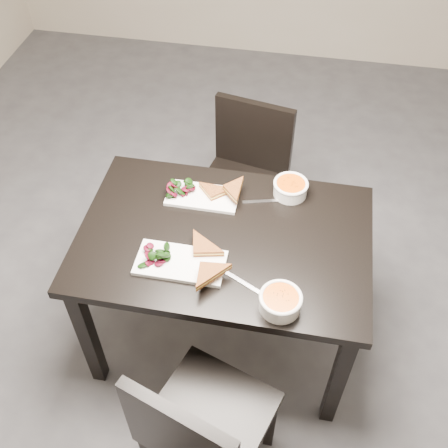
# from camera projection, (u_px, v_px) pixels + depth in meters

# --- Properties ---
(ground) EXTENTS (5.00, 5.00, 0.00)m
(ground) POSITION_uv_depth(u_px,v_px,m) (273.00, 293.00, 2.91)
(ground) COLOR #47474C
(ground) RESTS_ON ground
(table) EXTENTS (1.20, 0.80, 0.75)m
(table) POSITION_uv_depth(u_px,v_px,m) (224.00, 251.00, 2.27)
(table) COLOR black
(table) RESTS_ON ground
(chair_near) EXTENTS (0.53, 0.53, 0.85)m
(chair_near) POSITION_uv_depth(u_px,v_px,m) (199.00, 428.00, 1.93)
(chair_near) COLOR black
(chair_near) RESTS_ON ground
(chair_far) EXTENTS (0.49, 0.49, 0.85)m
(chair_far) POSITION_uv_depth(u_px,v_px,m) (245.00, 172.00, 2.86)
(chair_far) COLOR black
(chair_far) RESTS_ON ground
(plate_near) EXTENTS (0.35, 0.17, 0.02)m
(plate_near) POSITION_uv_depth(u_px,v_px,m) (180.00, 263.00, 2.09)
(plate_near) COLOR white
(plate_near) RESTS_ON table
(sandwich_near) EXTENTS (0.20, 0.17, 0.06)m
(sandwich_near) POSITION_uv_depth(u_px,v_px,m) (197.00, 256.00, 2.06)
(sandwich_near) COLOR #9D5821
(sandwich_near) RESTS_ON plate_near
(salad_near) EXTENTS (0.11, 0.10, 0.05)m
(salad_near) POSITION_uv_depth(u_px,v_px,m) (155.00, 254.00, 2.08)
(salad_near) COLOR black
(salad_near) RESTS_ON plate_near
(soup_bowl_near) EXTENTS (0.16, 0.16, 0.07)m
(soup_bowl_near) POSITION_uv_depth(u_px,v_px,m) (280.00, 301.00, 1.93)
(soup_bowl_near) COLOR white
(soup_bowl_near) RESTS_ON table
(cutlery_near) EXTENTS (0.17, 0.10, 0.00)m
(cutlery_near) POSITION_uv_depth(u_px,v_px,m) (244.00, 284.00, 2.03)
(cutlery_near) COLOR silver
(cutlery_near) RESTS_ON table
(plate_far) EXTENTS (0.31, 0.16, 0.02)m
(plate_far) POSITION_uv_depth(u_px,v_px,m) (203.00, 197.00, 2.34)
(plate_far) COLOR white
(plate_far) RESTS_ON table
(sandwich_far) EXTENTS (0.19, 0.19, 0.05)m
(sandwich_far) POSITION_uv_depth(u_px,v_px,m) (216.00, 195.00, 2.30)
(sandwich_far) COLOR #9D5821
(sandwich_far) RESTS_ON plate_far
(salad_far) EXTENTS (0.10, 0.09, 0.04)m
(salad_far) POSITION_uv_depth(u_px,v_px,m) (180.00, 189.00, 2.33)
(salad_far) COLOR black
(salad_far) RESTS_ON plate_far
(soup_bowl_far) EXTENTS (0.15, 0.15, 0.07)m
(soup_bowl_far) POSITION_uv_depth(u_px,v_px,m) (291.00, 187.00, 2.34)
(soup_bowl_far) COLOR white
(soup_bowl_far) RESTS_ON table
(cutlery_far) EXTENTS (0.18, 0.06, 0.00)m
(cutlery_far) POSITION_uv_depth(u_px,v_px,m) (263.00, 201.00, 2.33)
(cutlery_far) COLOR silver
(cutlery_far) RESTS_ON table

